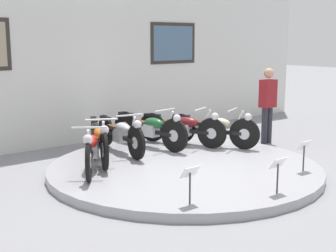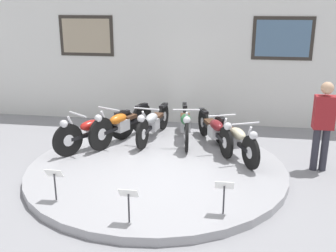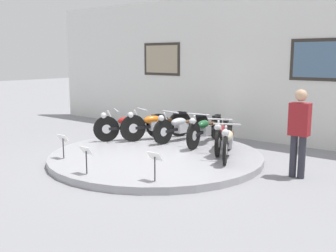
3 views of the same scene
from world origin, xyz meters
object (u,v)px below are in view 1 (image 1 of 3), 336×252
at_px(motorcycle_red, 92,147).
at_px(motorcycle_silver, 121,133).
at_px(motorcycle_green, 150,128).
at_px(info_placard_front_centre, 278,168).
at_px(motorcycle_maroon, 183,127).
at_px(visitor_standing, 268,101).
at_px(info_placard_front_right, 304,149).
at_px(motorcycle_cream, 214,128).
at_px(info_placard_front_left, 190,177).
at_px(motorcycle_orange, 99,138).

bearing_deg(motorcycle_red, motorcycle_silver, 34.81).
xyz_separation_m(motorcycle_green, info_placard_front_centre, (-0.35, -3.39, -0.02)).
height_order(motorcycle_maroon, visitor_standing, visitor_standing).
height_order(motorcycle_green, motorcycle_maroon, motorcycle_green).
bearing_deg(motorcycle_red, info_placard_front_centre, -62.37).
bearing_deg(motorcycle_silver, info_placard_front_right, -61.71).
bearing_deg(motorcycle_green, motorcycle_red, -157.38).
height_order(motorcycle_silver, motorcycle_cream, motorcycle_silver).
bearing_deg(motorcycle_maroon, motorcycle_red, -168.92).
distance_m(motorcycle_maroon, motorcycle_cream, 0.62).
bearing_deg(visitor_standing, motorcycle_green, 162.11).
relative_size(motorcycle_silver, motorcycle_green, 0.99).
distance_m(motorcycle_cream, info_placard_front_centre, 3.00).
bearing_deg(motorcycle_maroon, info_placard_front_left, -129.47).
bearing_deg(motorcycle_orange, info_placard_front_left, -95.55).
xyz_separation_m(motorcycle_green, info_placard_front_right, (0.89, -2.95, -0.02)).
height_order(motorcycle_orange, info_placard_front_left, motorcycle_orange).
bearing_deg(motorcycle_red, motorcycle_cream, -0.11).
xyz_separation_m(info_placard_front_centre, info_placard_front_right, (1.24, 0.44, 0.00)).
bearing_deg(info_placard_front_left, visitor_standing, 27.09).
bearing_deg(motorcycle_green, info_placard_front_left, -118.28).
bearing_deg(visitor_standing, motorcycle_silver, 165.81).
height_order(motorcycle_green, visitor_standing, visitor_standing).
height_order(info_placard_front_left, info_placard_front_centre, same).
height_order(motorcycle_maroon, info_placard_front_left, motorcycle_maroon).
xyz_separation_m(motorcycle_red, motorcycle_green, (1.74, 0.73, 0.00)).
relative_size(motorcycle_silver, info_placard_front_right, 3.81).
bearing_deg(visitor_standing, motorcycle_cream, 176.43).
bearing_deg(motorcycle_maroon, visitor_standing, -16.24).
xyz_separation_m(motorcycle_red, motorcycle_silver, (1.04, 0.72, -0.01)).
distance_m(motorcycle_red, visitor_standing, 4.33).
xyz_separation_m(motorcycle_cream, info_placard_front_centre, (-1.39, -2.66, -0.00)).
distance_m(motorcycle_cream, info_placard_front_left, 3.44).
height_order(motorcycle_cream, info_placard_front_left, motorcycle_cream).
bearing_deg(info_placard_front_right, visitor_standing, 51.69).
distance_m(motorcycle_silver, info_placard_front_right, 3.35).
distance_m(motorcycle_green, info_placard_front_centre, 3.41).
xyz_separation_m(motorcycle_green, motorcycle_cream, (1.04, -0.73, -0.01)).
distance_m(motorcycle_orange, motorcycle_cream, 2.41).
bearing_deg(motorcycle_orange, info_placard_front_centre, -72.69).
distance_m(motorcycle_orange, info_placard_front_left, 2.71).
distance_m(motorcycle_green, info_placard_front_left, 3.35).
distance_m(motorcycle_red, motorcycle_green, 1.89).
bearing_deg(info_placard_front_centre, info_placard_front_right, 19.50).
bearing_deg(info_placard_front_left, motorcycle_cream, 40.20).
bearing_deg(motorcycle_green, motorcycle_orange, -168.97).
distance_m(info_placard_front_left, info_placard_front_centre, 1.31).
xyz_separation_m(motorcycle_maroon, info_placard_front_left, (-2.21, -2.69, -0.00)).
height_order(motorcycle_red, motorcycle_silver, motorcycle_red).
xyz_separation_m(motorcycle_cream, visitor_standing, (1.53, -0.10, 0.42)).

